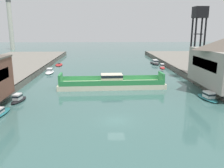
{
  "coord_description": "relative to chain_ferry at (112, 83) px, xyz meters",
  "views": [
    {
      "loc": [
        -1.99,
        -32.64,
        13.24
      ],
      "look_at": [
        0.0,
        14.96,
        2.0
      ],
      "focal_mm": 38.17,
      "sensor_mm": 36.0,
      "label": 1
    }
  ],
  "objects": [
    {
      "name": "moored_boat_far_left",
      "position": [
        17.68,
        35.61,
        -0.35
      ],
      "size": [
        3.05,
        8.18,
        1.7
      ],
      "color": "black",
      "rests_on": "ground"
    },
    {
      "name": "moored_boat_far_right",
      "position": [
        -17.86,
        34.13,
        -0.78
      ],
      "size": [
        2.98,
        7.01,
        0.89
      ],
      "color": "red",
      "rests_on": "ground"
    },
    {
      "name": "moored_boat_mid_left",
      "position": [
        -17.97,
        18.79,
        -0.47
      ],
      "size": [
        2.79,
        7.0,
        1.39
      ],
      "color": "white",
      "rests_on": "ground"
    },
    {
      "name": "moored_boat_near_left",
      "position": [
        18.17,
        26.27,
        -0.41
      ],
      "size": [
        2.12,
        5.49,
        1.51
      ],
      "color": "red",
      "rests_on": "ground"
    },
    {
      "name": "smokestack_distant_a",
      "position": [
        -57.95,
        99.69,
        15.21
      ],
      "size": [
        2.87,
        2.87,
        30.36
      ],
      "color": "beige",
      "rests_on": "ground"
    },
    {
      "name": "ground_plane",
      "position": [
        -0.13,
        -19.95,
        -0.98
      ],
      "size": [
        400.0,
        400.0,
        0.0
      ],
      "primitive_type": "plane",
      "color": "#3D6660"
    },
    {
      "name": "moored_boat_upstream_a",
      "position": [
        -17.64,
        -9.91,
        -0.41
      ],
      "size": [
        2.33,
        5.09,
        1.54
      ],
      "color": "black",
      "rests_on": "ground"
    },
    {
      "name": "crane_tower",
      "position": [
        22.52,
        8.45,
        13.63
      ],
      "size": [
        3.17,
        3.17,
        16.92
      ],
      "color": "black",
      "rests_on": "quay_right"
    },
    {
      "name": "moored_boat_mid_right",
      "position": [
        17.83,
        -10.13,
        -0.38
      ],
      "size": [
        2.84,
        6.27,
        1.6
      ],
      "color": "#237075",
      "rests_on": "ground"
    },
    {
      "name": "chain_ferry",
      "position": [
        0.0,
        0.0,
        0.0
      ],
      "size": [
        24.08,
        6.45,
        3.3
      ],
      "color": "beige",
      "rests_on": "ground"
    }
  ]
}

